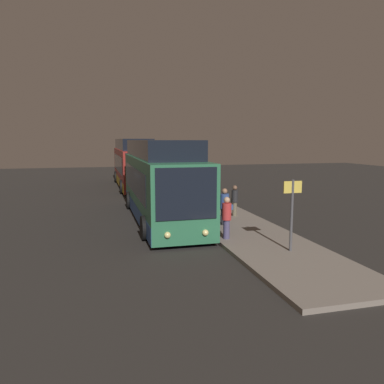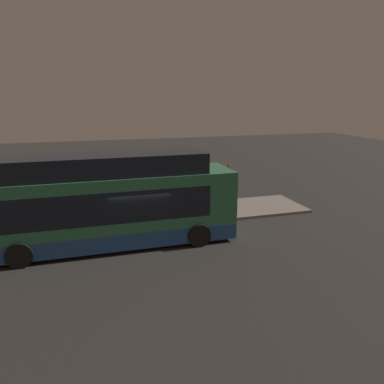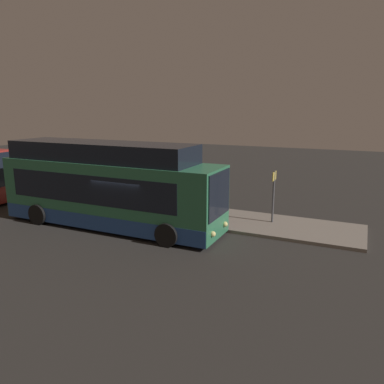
{
  "view_description": "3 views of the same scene",
  "coord_description": "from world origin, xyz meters",
  "px_view_note": "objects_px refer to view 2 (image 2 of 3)",
  "views": [
    {
      "loc": [
        17.28,
        -2.93,
        4.05
      ],
      "look_at": [
        2.76,
        0.83,
        1.95
      ],
      "focal_mm": 35.0,
      "sensor_mm": 36.0,
      "label": 1
    },
    {
      "loc": [
        -2.18,
        -15.49,
        6.4
      ],
      "look_at": [
        2.76,
        0.83,
        1.95
      ],
      "focal_mm": 35.0,
      "sensor_mm": 36.0,
      "label": 2
    },
    {
      "loc": [
        9.58,
        -13.82,
        5.63
      ],
      "look_at": [
        2.76,
        0.83,
        1.95
      ],
      "focal_mm": 35.0,
      "sensor_mm": 36.0,
      "label": 3
    }
  ],
  "objects_px": {
    "bus_lead": "(104,205)",
    "passenger_boarding": "(154,202)",
    "passenger_waiting": "(117,199)",
    "sign_post": "(228,180)",
    "passenger_with_bags": "(202,202)",
    "suitcase": "(143,213)"
  },
  "relations": [
    {
      "from": "bus_lead",
      "to": "passenger_waiting",
      "type": "relative_size",
      "value": 7.06
    },
    {
      "from": "bus_lead",
      "to": "sign_post",
      "type": "height_order",
      "value": "bus_lead"
    },
    {
      "from": "passenger_boarding",
      "to": "passenger_with_bags",
      "type": "xyz_separation_m",
      "value": [
        2.32,
        -0.76,
        0.0
      ]
    },
    {
      "from": "passenger_boarding",
      "to": "passenger_with_bags",
      "type": "distance_m",
      "value": 2.44
    },
    {
      "from": "bus_lead",
      "to": "passenger_with_bags",
      "type": "height_order",
      "value": "bus_lead"
    },
    {
      "from": "passenger_boarding",
      "to": "sign_post",
      "type": "distance_m",
      "value": 4.58
    },
    {
      "from": "passenger_with_bags",
      "to": "passenger_boarding",
      "type": "bearing_deg",
      "value": -2.73
    },
    {
      "from": "passenger_with_bags",
      "to": "passenger_waiting",
      "type": "bearing_deg",
      "value": -9.73
    },
    {
      "from": "bus_lead",
      "to": "sign_post",
      "type": "distance_m",
      "value": 7.88
    },
    {
      "from": "bus_lead",
      "to": "passenger_boarding",
      "type": "distance_m",
      "value": 3.75
    },
    {
      "from": "bus_lead",
      "to": "passenger_boarding",
      "type": "xyz_separation_m",
      "value": [
        2.66,
        2.53,
        -0.77
      ]
    },
    {
      "from": "suitcase",
      "to": "sign_post",
      "type": "distance_m",
      "value": 5.24
    },
    {
      "from": "passenger_boarding",
      "to": "passenger_waiting",
      "type": "bearing_deg",
      "value": 139.75
    },
    {
      "from": "passenger_waiting",
      "to": "sign_post",
      "type": "height_order",
      "value": "sign_post"
    },
    {
      "from": "bus_lead",
      "to": "passenger_waiting",
      "type": "distance_m",
      "value": 3.88
    },
    {
      "from": "passenger_waiting",
      "to": "sign_post",
      "type": "distance_m",
      "value": 6.29
    },
    {
      "from": "passenger_boarding",
      "to": "passenger_waiting",
      "type": "distance_m",
      "value": 2.15
    },
    {
      "from": "bus_lead",
      "to": "passenger_waiting",
      "type": "bearing_deg",
      "value": 76.85
    },
    {
      "from": "passenger_boarding",
      "to": "sign_post",
      "type": "xyz_separation_m",
      "value": [
        4.44,
        0.89,
        0.68
      ]
    },
    {
      "from": "passenger_boarding",
      "to": "passenger_waiting",
      "type": "xyz_separation_m",
      "value": [
        -1.8,
        1.17,
        -0.04
      ]
    },
    {
      "from": "bus_lead",
      "to": "passenger_with_bags",
      "type": "bearing_deg",
      "value": 19.54
    },
    {
      "from": "passenger_waiting",
      "to": "passenger_with_bags",
      "type": "distance_m",
      "value": 4.54
    }
  ]
}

